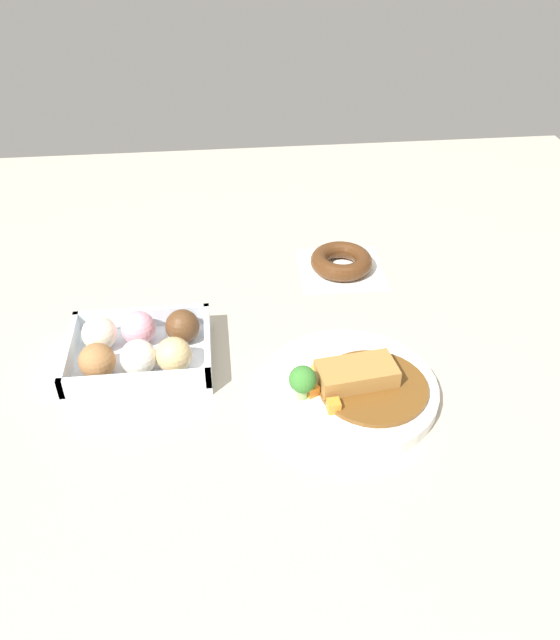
# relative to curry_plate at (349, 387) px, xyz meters

# --- Properties ---
(ground_plane) EXTENTS (1.60, 1.60, 0.00)m
(ground_plane) POSITION_rel_curry_plate_xyz_m (-0.09, 0.08, -0.01)
(ground_plane) COLOR #B2A893
(curry_plate) EXTENTS (0.24, 0.24, 0.07)m
(curry_plate) POSITION_rel_curry_plate_xyz_m (0.00, 0.00, 0.00)
(curry_plate) COLOR white
(curry_plate) RESTS_ON ground_plane
(donut_box) EXTENTS (0.20, 0.15, 0.06)m
(donut_box) POSITION_rel_curry_plate_xyz_m (-0.28, 0.10, 0.01)
(donut_box) COLOR silver
(donut_box) RESTS_ON ground_plane
(chocolate_ring_donut) EXTENTS (0.15, 0.15, 0.03)m
(chocolate_ring_donut) POSITION_rel_curry_plate_xyz_m (0.05, 0.31, 0.00)
(chocolate_ring_donut) COLOR white
(chocolate_ring_donut) RESTS_ON ground_plane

